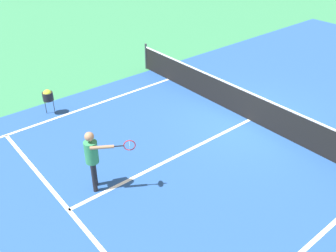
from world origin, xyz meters
The scene contains 8 objects.
ground_plane centered at (0.00, 0.00, 0.00)m, with size 60.00×60.00×0.00m, color #337F51.
court_surface_inbounds centered at (0.00, 0.00, 0.00)m, with size 10.62×24.40×0.00m, color #234C93.
line_sideline_left centered at (-4.11, -5.95, 0.00)m, with size 0.10×11.89×0.01m, color white.
line_service_near centered at (0.00, -6.40, 0.00)m, with size 8.22×0.10×0.01m, color white.
line_center_service centered at (0.00, -3.20, 0.00)m, with size 0.10×6.40×0.01m, color white.
net centered at (0.00, 0.00, 0.49)m, with size 11.23×0.09×1.07m.
player_near centered at (-0.26, -5.50, 1.01)m, with size 0.91×0.95×1.63m.
ball_hopper centered at (-4.50, -4.77, 0.68)m, with size 0.34×0.34×0.87m.
Camera 1 is at (6.29, -8.64, 6.12)m, focal length 39.73 mm.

